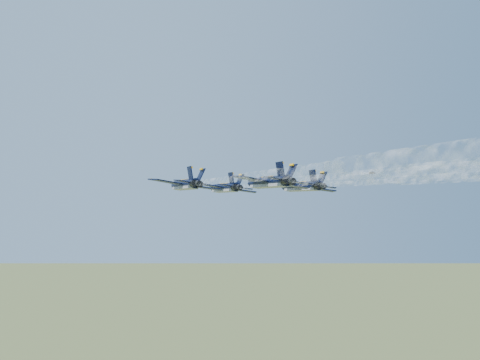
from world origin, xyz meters
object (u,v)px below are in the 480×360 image
object	(u,v)px
jet_slot	(268,182)
jet_right	(301,186)
jet_lead	(224,188)
jet_left	(185,185)

from	to	relation	value
jet_slot	jet_right	bearing A→B (deg)	45.84
jet_right	jet_slot	xyz separation A→B (m)	(-10.75, -13.40, 0.00)
jet_lead	jet_slot	bearing A→B (deg)	-92.86
jet_lead	jet_slot	size ratio (longest dim) A/B	1.00
jet_lead	jet_slot	world-z (taller)	same
jet_lead	jet_right	xyz separation A→B (m)	(11.80, -10.12, 0.00)
jet_lead	jet_left	size ratio (longest dim) A/B	1.00
jet_left	jet_slot	world-z (taller)	same
jet_slot	jet_left	bearing A→B (deg)	127.42
jet_lead	jet_left	distance (m)	15.37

